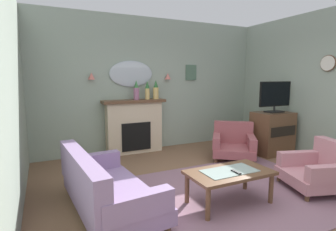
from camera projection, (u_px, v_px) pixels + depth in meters
floor at (240, 203)px, 3.56m from camera, size 6.26×6.89×0.10m
wall_back at (154, 85)px, 6.02m from camera, size 6.26×0.10×2.94m
patterned_rug at (231, 193)px, 3.73m from camera, size 3.20×2.40×0.01m
fireplace at (134, 127)px, 5.71m from camera, size 1.36×0.36×1.16m
mantel_vase_centre at (136, 91)px, 5.59m from camera, size 0.12×0.12×0.42m
mantel_vase_right at (147, 90)px, 5.69m from camera, size 0.10×0.10×0.40m
mantel_vase_left at (156, 90)px, 5.78m from camera, size 0.12×0.12×0.42m
wall_mirror at (131, 74)px, 5.67m from camera, size 0.96×0.06×0.56m
wall_sconce_left at (91, 76)px, 5.27m from camera, size 0.14×0.14×0.14m
wall_sconce_right at (168, 76)px, 5.99m from camera, size 0.14×0.14×0.14m
wall_clock at (328, 63)px, 4.97m from camera, size 0.04×0.31×0.31m
framed_picture at (191, 72)px, 6.31m from camera, size 0.28×0.03×0.36m
coffee_table at (229, 175)px, 3.39m from camera, size 1.10×0.60×0.45m
tv_remote at (236, 172)px, 3.31m from camera, size 0.04×0.16×0.02m
floral_couch at (103, 187)px, 3.17m from camera, size 1.01×1.78×0.76m
armchair_by_coffee_table at (320, 169)px, 3.84m from camera, size 1.02×1.01×0.71m
armchair_beside_couch at (233, 143)px, 5.37m from camera, size 1.13×1.14×0.71m
tv_cabinet at (272, 133)px, 5.64m from camera, size 0.80×0.57×0.90m
tv_flatscreen at (275, 96)px, 5.51m from camera, size 0.84×0.24×0.65m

